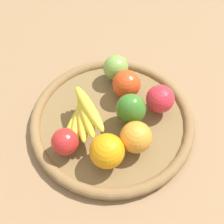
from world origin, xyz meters
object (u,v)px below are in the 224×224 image
apple_1 (160,99)px  apple_2 (116,68)px  bell_pepper (131,109)px  orange_0 (107,151)px  banana_bunch (82,115)px  apple_0 (127,84)px  orange_1 (136,137)px  apple_3 (65,142)px

apple_1 → apple_2: bearing=-9.6°
bell_pepper → apple_2: bearing=114.5°
orange_0 → banana_bunch: bearing=-22.8°
apple_0 → orange_0: (-0.08, 0.19, 0.00)m
apple_1 → orange_1: 0.13m
orange_1 → bell_pepper: (0.05, -0.06, 0.01)m
banana_bunch → orange_0: orange_0 is taller
apple_0 → orange_0: 0.21m
bell_pepper → apple_0: (0.06, -0.07, -0.01)m
orange_0 → apple_3: 0.10m
apple_2 → apple_3: 0.27m
apple_1 → apple_3: (0.12, 0.24, -0.00)m
apple_2 → orange_0: bearing=120.6°
banana_bunch → apple_3: size_ratio=2.35×
banana_bunch → apple_0: banana_bunch is taller
apple_2 → bell_pepper: size_ratio=0.81×
apple_1 → bell_pepper: bearing=61.5°
apple_0 → banana_bunch: bearing=78.0°
apple_2 → orange_0: size_ratio=0.87×
apple_2 → apple_0: apple_0 is taller
banana_bunch → orange_1: size_ratio=2.00×
orange_0 → apple_3: bearing=19.0°
banana_bunch → apple_2: size_ratio=2.15×
apple_2 → orange_1: orange_1 is taller
banana_bunch → apple_0: (-0.03, -0.15, -0.00)m
banana_bunch → apple_0: 0.15m
bell_pepper → apple_3: 0.18m
banana_bunch → apple_1: size_ratio=2.08×
bell_pepper → orange_0: bell_pepper is taller
apple_2 → apple_1: 0.16m
apple_0 → orange_0: orange_0 is taller
apple_3 → bell_pepper: bearing=-115.9°
apple_2 → orange_0: (-0.14, 0.23, 0.01)m
banana_bunch → bell_pepper: bearing=-137.2°
apple_1 → apple_3: apple_1 is taller
apple_3 → apple_2: bearing=-81.7°
apple_2 → bell_pepper: bell_pepper is taller
orange_1 → apple_1: bearing=-85.2°
orange_1 → bell_pepper: bearing=-47.7°
apple_2 → apple_1: apple_1 is taller
apple_2 → apple_3: size_ratio=1.09×
apple_0 → apple_2: bearing=-30.7°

